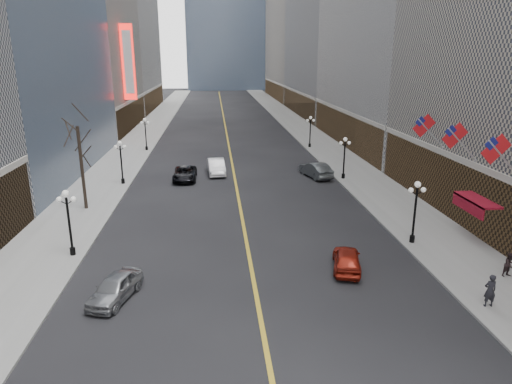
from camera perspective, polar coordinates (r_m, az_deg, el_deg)
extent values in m
cube|color=gray|center=(72.18, 7.79, 6.17)|extent=(6.00, 230.00, 0.15)
cube|color=gray|center=(71.35, -14.82, 5.65)|extent=(6.00, 230.00, 0.15)
cube|color=gold|center=(80.24, -3.69, 7.28)|extent=(0.25, 200.00, 0.02)
cube|color=brown|center=(70.99, 11.73, 7.87)|extent=(2.80, 35.00, 5.00)
cube|color=#939496|center=(110.52, 12.61, 21.96)|extent=(26.00, 40.00, 48.00)
cube|color=brown|center=(107.65, 5.88, 10.99)|extent=(2.80, 39.00, 5.00)
cube|color=brown|center=(149.94, 2.70, 12.62)|extent=(2.80, 45.00, 5.00)
cube|color=brown|center=(88.30, -16.05, 9.23)|extent=(2.80, 29.00, 5.00)
cube|color=brown|center=(121.71, -13.17, 11.29)|extent=(2.80, 37.00, 5.00)
cylinder|color=black|center=(34.66, 18.93, -5.56)|extent=(0.36, 0.36, 0.50)
cylinder|color=black|center=(34.07, 19.20, -2.82)|extent=(0.16, 0.16, 4.00)
sphere|color=white|center=(33.41, 19.57, 0.90)|extent=(0.44, 0.44, 0.44)
sphere|color=white|center=(33.33, 18.80, 0.22)|extent=(0.36, 0.36, 0.36)
sphere|color=white|center=(33.70, 20.20, 0.26)|extent=(0.36, 0.36, 0.36)
cylinder|color=black|center=(50.75, 10.85, 1.99)|extent=(0.36, 0.36, 0.50)
cylinder|color=black|center=(50.35, 10.96, 3.91)|extent=(0.16, 0.16, 4.00)
sphere|color=white|center=(49.90, 11.10, 6.49)|extent=(0.44, 0.44, 0.44)
sphere|color=white|center=(49.85, 10.57, 6.04)|extent=(0.36, 0.36, 0.36)
sphere|color=white|center=(50.10, 11.57, 6.04)|extent=(0.36, 0.36, 0.36)
cylinder|color=black|center=(67.81, 6.73, 5.82)|extent=(0.36, 0.36, 0.50)
cylinder|color=black|center=(67.50, 6.78, 7.28)|extent=(0.16, 0.16, 4.00)
sphere|color=white|center=(67.18, 6.84, 9.22)|extent=(0.44, 0.44, 0.44)
sphere|color=white|center=(67.14, 6.45, 8.88)|extent=(0.36, 0.36, 0.36)
sphere|color=white|center=(67.32, 7.21, 8.87)|extent=(0.36, 0.36, 0.36)
cylinder|color=black|center=(33.19, -21.94, -6.87)|extent=(0.36, 0.36, 0.50)
cylinder|color=black|center=(32.57, -22.27, -4.04)|extent=(0.16, 0.16, 4.00)
sphere|color=white|center=(31.88, -22.71, -0.16)|extent=(0.44, 0.44, 0.44)
sphere|color=white|center=(32.13, -23.40, -0.86)|extent=(0.36, 0.36, 0.36)
sphere|color=white|center=(31.86, -21.86, -0.83)|extent=(0.36, 0.36, 0.36)
cylinder|color=black|center=(49.76, -16.29, 1.32)|extent=(0.36, 0.36, 0.50)
cylinder|color=black|center=(49.35, -16.46, 3.28)|extent=(0.16, 0.16, 4.00)
sphere|color=white|center=(48.90, -16.67, 5.90)|extent=(0.44, 0.44, 0.44)
sphere|color=white|center=(49.06, -17.15, 5.42)|extent=(0.36, 0.36, 0.36)
sphere|color=white|center=(48.88, -16.12, 5.46)|extent=(0.36, 0.36, 0.36)
cylinder|color=black|center=(67.07, -13.51, 5.36)|extent=(0.36, 0.36, 0.50)
cylinder|color=black|center=(66.76, -13.61, 6.83)|extent=(0.16, 0.16, 4.00)
sphere|color=white|center=(66.43, -13.75, 8.78)|extent=(0.44, 0.44, 0.44)
sphere|color=white|center=(66.55, -14.11, 8.42)|extent=(0.36, 0.36, 0.36)
sphere|color=white|center=(66.42, -13.33, 8.46)|extent=(0.36, 0.36, 0.36)
cylinder|color=#B2B2B7|center=(32.30, 28.63, 3.61)|extent=(2.49, 0.12, 2.49)
cube|color=red|center=(31.82, 27.81, 4.76)|extent=(1.94, 0.04, 1.94)
cube|color=navy|center=(31.58, 27.36, 5.39)|extent=(0.88, 0.06, 0.88)
cylinder|color=#B2B2B7|center=(36.47, 24.38, 5.43)|extent=(2.49, 0.12, 2.49)
cube|color=red|center=(36.05, 23.60, 6.47)|extent=(1.94, 0.04, 1.94)
cube|color=navy|center=(35.83, 23.17, 7.03)|extent=(0.88, 0.06, 0.88)
cylinder|color=#B2B2B7|center=(40.82, 21.01, 6.86)|extent=(2.49, 0.12, 2.49)
cube|color=red|center=(40.45, 20.27, 7.79)|extent=(1.94, 0.04, 1.94)
cube|color=navy|center=(40.25, 19.86, 8.30)|extent=(0.88, 0.06, 0.88)
cube|color=maroon|center=(35.84, 25.93, -0.89)|extent=(1.40, 4.00, 0.15)
cube|color=maroon|center=(35.62, 24.95, -1.54)|extent=(0.10, 4.00, 0.90)
cube|color=red|center=(80.37, -15.69, 15.33)|extent=(2.00, 0.50, 12.00)
cube|color=white|center=(80.36, -15.65, 15.34)|extent=(1.40, 0.55, 10.00)
cylinder|color=#2D231C|center=(41.81, -20.93, 2.79)|extent=(0.28, 0.28, 7.20)
imported|color=#929599|center=(26.78, -17.21, -11.36)|extent=(2.92, 4.52, 1.43)
imported|color=silver|center=(52.32, -4.98, 3.18)|extent=(2.17, 5.33, 1.72)
imported|color=black|center=(50.10, -8.87, 2.29)|extent=(2.44, 5.26, 1.46)
imported|color=maroon|center=(29.51, 11.28, -8.22)|extent=(2.60, 4.44, 1.42)
imported|color=#454A4C|center=(51.14, 7.47, 2.77)|extent=(3.11, 5.42, 1.69)
imported|color=black|center=(27.56, 27.21, -10.89)|extent=(0.68, 0.50, 1.84)
imported|color=black|center=(31.67, 29.13, -7.95)|extent=(0.80, 0.54, 1.52)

